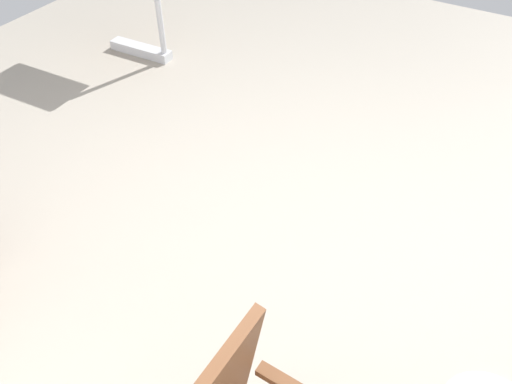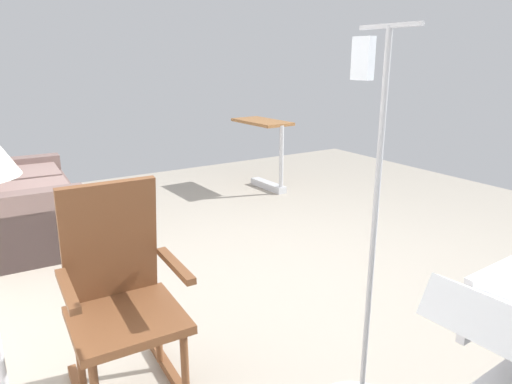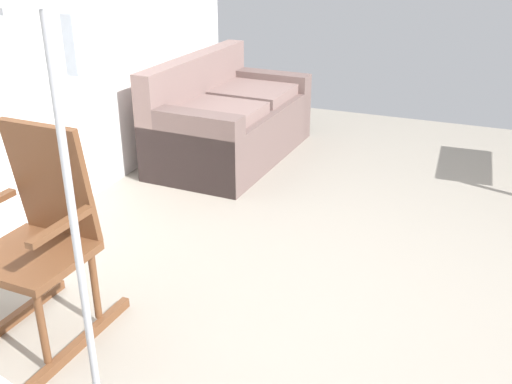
# 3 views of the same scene
# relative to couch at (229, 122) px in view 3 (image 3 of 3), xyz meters

# --- Properties ---
(ground_plane) EXTENTS (7.17, 7.17, 0.00)m
(ground_plane) POSITION_rel_couch_xyz_m (-1.88, -1.72, -0.31)
(ground_plane) COLOR gray
(couch) EXTENTS (1.64, 0.92, 0.85)m
(couch) POSITION_rel_couch_xyz_m (0.00, 0.00, 0.00)
(couch) COLOR #68534F
(couch) RESTS_ON ground
(rocking_chair) EXTENTS (0.78, 0.52, 1.05)m
(rocking_chair) POSITION_rel_couch_xyz_m (-2.55, -0.19, 0.20)
(rocking_chair) COLOR brown
(rocking_chair) RESTS_ON ground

